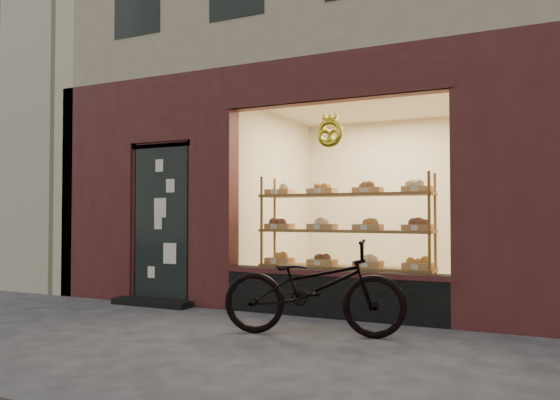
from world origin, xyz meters
The scene contains 4 objects.
ground centered at (0.00, 0.00, 0.00)m, with size 90.00×90.00×0.00m, color #303035.
neighbor_left centered at (-9.60, 5.50, 4.50)m, with size 12.00×7.00×9.00m, color beige.
display_shelf centered at (0.45, 2.55, 0.86)m, with size 2.20×0.45×1.70m.
bicycle centered at (0.60, 1.12, 0.48)m, with size 0.63×1.82×0.96m, color black.
Camera 1 is at (2.65, -3.95, 1.19)m, focal length 35.00 mm.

